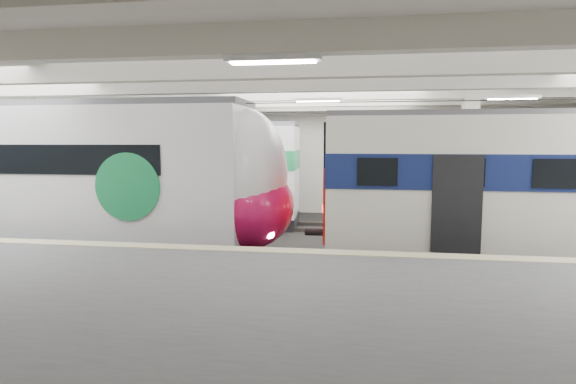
# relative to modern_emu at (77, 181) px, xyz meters

# --- Properties ---
(station_hall) EXTENTS (36.00, 24.00, 5.75)m
(station_hall) POSITION_rel_modern_emu_xyz_m (7.41, -1.74, 0.89)
(station_hall) COLOR black
(station_hall) RESTS_ON ground
(modern_emu) EXTENTS (15.08, 3.11, 4.80)m
(modern_emu) POSITION_rel_modern_emu_xyz_m (0.00, 0.00, 0.00)
(modern_emu) COLOR white
(modern_emu) RESTS_ON ground
(older_rer) EXTENTS (13.35, 2.95, 4.41)m
(older_rer) POSITION_rel_modern_emu_xyz_m (14.50, 0.00, -0.05)
(older_rer) COLOR white
(older_rer) RESTS_ON ground
(far_train) EXTENTS (13.75, 3.47, 4.37)m
(far_train) POSITION_rel_modern_emu_xyz_m (-0.60, 5.50, -0.10)
(far_train) COLOR white
(far_train) RESTS_ON ground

